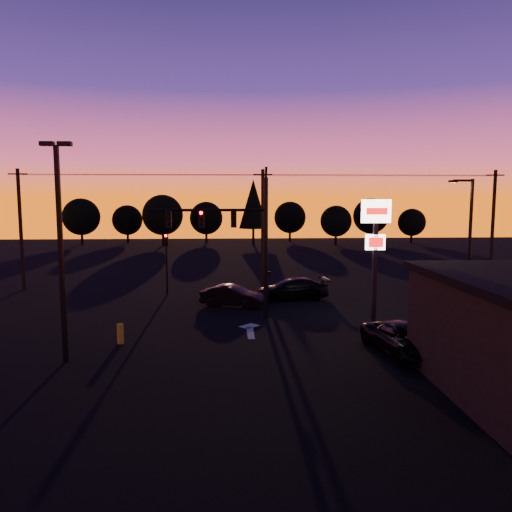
{
  "coord_description": "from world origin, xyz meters",
  "views": [
    {
      "loc": [
        -0.57,
        -23.82,
        6.92
      ],
      "look_at": [
        1.0,
        5.0,
        3.5
      ],
      "focal_mm": 35.0,
      "sensor_mm": 36.0,
      "label": 1
    }
  ],
  "objects_px": {
    "secondary_signal": "(166,255)",
    "streetlight": "(468,239)",
    "parking_lot_light": "(60,237)",
    "car_mid": "(232,296)",
    "car_right": "(292,289)",
    "traffic_signal_mast": "(237,233)",
    "bollard": "(120,334)",
    "pylon_sign": "(375,236)",
    "suv_parked": "(404,340)"
  },
  "relations": [
    {
      "from": "secondary_signal",
      "to": "streetlight",
      "type": "height_order",
      "value": "streetlight"
    },
    {
      "from": "parking_lot_light",
      "to": "car_mid",
      "type": "xyz_separation_m",
      "value": [
        7.11,
        10.37,
        -4.6
      ]
    },
    {
      "from": "car_right",
      "to": "secondary_signal",
      "type": "bearing_deg",
      "value": -111.27
    },
    {
      "from": "traffic_signal_mast",
      "to": "car_right",
      "type": "distance_m",
      "value": 7.77
    },
    {
      "from": "bollard",
      "to": "car_right",
      "type": "distance_m",
      "value": 13.59
    },
    {
      "from": "bollard",
      "to": "car_mid",
      "type": "relative_size",
      "value": 0.24
    },
    {
      "from": "traffic_signal_mast",
      "to": "parking_lot_light",
      "type": "height_order",
      "value": "parking_lot_light"
    },
    {
      "from": "secondary_signal",
      "to": "parking_lot_light",
      "type": "bearing_deg",
      "value": -99.79
    },
    {
      "from": "secondary_signal",
      "to": "car_right",
      "type": "xyz_separation_m",
      "value": [
        8.66,
        -2.16,
        -2.14
      ]
    },
    {
      "from": "pylon_sign",
      "to": "streetlight",
      "type": "xyz_separation_m",
      "value": [
        6.91,
        4.0,
        -0.49
      ]
    },
    {
      "from": "pylon_sign",
      "to": "car_right",
      "type": "height_order",
      "value": "pylon_sign"
    },
    {
      "from": "streetlight",
      "to": "suv_parked",
      "type": "height_order",
      "value": "streetlight"
    },
    {
      "from": "secondary_signal",
      "to": "car_right",
      "type": "relative_size",
      "value": 0.87
    },
    {
      "from": "secondary_signal",
      "to": "suv_parked",
      "type": "distance_m",
      "value": 18.89
    },
    {
      "from": "traffic_signal_mast",
      "to": "parking_lot_light",
      "type": "distance_m",
      "value": 10.19
    },
    {
      "from": "bollard",
      "to": "traffic_signal_mast",
      "type": "bearing_deg",
      "value": 38.35
    },
    {
      "from": "car_right",
      "to": "suv_parked",
      "type": "relative_size",
      "value": 1.03
    },
    {
      "from": "pylon_sign",
      "to": "car_mid",
      "type": "distance_m",
      "value": 10.35
    },
    {
      "from": "secondary_signal",
      "to": "car_mid",
      "type": "xyz_separation_m",
      "value": [
        4.61,
        -4.12,
        -2.19
      ]
    },
    {
      "from": "car_right",
      "to": "suv_parked",
      "type": "distance_m",
      "value": 12.64
    },
    {
      "from": "bollard",
      "to": "suv_parked",
      "type": "height_order",
      "value": "suv_parked"
    },
    {
      "from": "pylon_sign",
      "to": "streetlight",
      "type": "height_order",
      "value": "streetlight"
    },
    {
      "from": "pylon_sign",
      "to": "car_mid",
      "type": "height_order",
      "value": "pylon_sign"
    },
    {
      "from": "secondary_signal",
      "to": "car_right",
      "type": "distance_m",
      "value": 9.18
    },
    {
      "from": "traffic_signal_mast",
      "to": "car_mid",
      "type": "xyz_separation_m",
      "value": [
        -0.29,
        3.38,
        -4.27
      ]
    },
    {
      "from": "secondary_signal",
      "to": "parking_lot_light",
      "type": "height_order",
      "value": "parking_lot_light"
    },
    {
      "from": "car_right",
      "to": "bollard",
      "type": "bearing_deg",
      "value": -51.12
    },
    {
      "from": "parking_lot_light",
      "to": "pylon_sign",
      "type": "relative_size",
      "value": 1.34
    },
    {
      "from": "suv_parked",
      "to": "pylon_sign",
      "type": "bearing_deg",
      "value": 81.3
    },
    {
      "from": "secondary_signal",
      "to": "suv_parked",
      "type": "bearing_deg",
      "value": -49.71
    },
    {
      "from": "car_mid",
      "to": "suv_parked",
      "type": "relative_size",
      "value": 0.84
    },
    {
      "from": "car_mid",
      "to": "car_right",
      "type": "bearing_deg",
      "value": -43.67
    },
    {
      "from": "traffic_signal_mast",
      "to": "bollard",
      "type": "distance_m",
      "value": 8.47
    },
    {
      "from": "traffic_signal_mast",
      "to": "suv_parked",
      "type": "bearing_deg",
      "value": -43.31
    },
    {
      "from": "traffic_signal_mast",
      "to": "car_right",
      "type": "height_order",
      "value": "traffic_signal_mast"
    },
    {
      "from": "parking_lot_light",
      "to": "streetlight",
      "type": "bearing_deg",
      "value": 21.65
    },
    {
      "from": "bollard",
      "to": "car_mid",
      "type": "distance_m",
      "value": 9.5
    },
    {
      "from": "car_right",
      "to": "car_mid",
      "type": "bearing_deg",
      "value": -71.47
    },
    {
      "from": "pylon_sign",
      "to": "car_mid",
      "type": "bearing_deg",
      "value": 141.52
    },
    {
      "from": "secondary_signal",
      "to": "car_mid",
      "type": "bearing_deg",
      "value": -41.74
    },
    {
      "from": "bollard",
      "to": "car_mid",
      "type": "height_order",
      "value": "car_mid"
    },
    {
      "from": "pylon_sign",
      "to": "suv_parked",
      "type": "height_order",
      "value": "pylon_sign"
    },
    {
      "from": "traffic_signal_mast",
      "to": "car_mid",
      "type": "bearing_deg",
      "value": 94.87
    },
    {
      "from": "secondary_signal",
      "to": "pylon_sign",
      "type": "relative_size",
      "value": 0.64
    },
    {
      "from": "pylon_sign",
      "to": "suv_parked",
      "type": "bearing_deg",
      "value": -88.21
    },
    {
      "from": "parking_lot_light",
      "to": "streetlight",
      "type": "height_order",
      "value": "parking_lot_light"
    },
    {
      "from": "bollard",
      "to": "suv_parked",
      "type": "xyz_separation_m",
      "value": [
        12.88,
        -2.35,
        0.2
      ]
    },
    {
      "from": "parking_lot_light",
      "to": "suv_parked",
      "type": "height_order",
      "value": "parking_lot_light"
    },
    {
      "from": "secondary_signal",
      "to": "bollard",
      "type": "height_order",
      "value": "secondary_signal"
    },
    {
      "from": "pylon_sign",
      "to": "bollard",
      "type": "relative_size",
      "value": 7.13
    }
  ]
}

